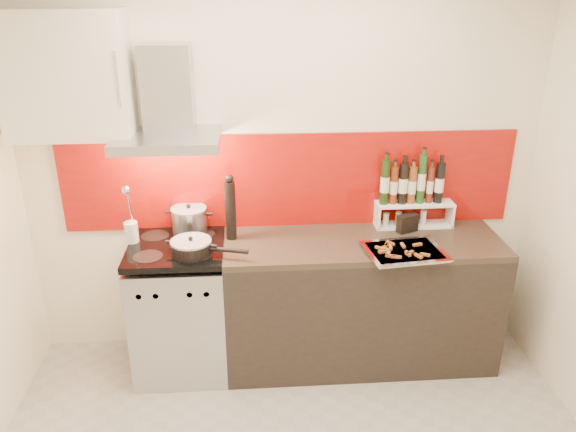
{
  "coord_description": "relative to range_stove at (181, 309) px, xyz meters",
  "views": [
    {
      "loc": [
        -0.22,
        -2.13,
        2.45
      ],
      "look_at": [
        0.0,
        0.95,
        1.15
      ],
      "focal_mm": 35.0,
      "sensor_mm": 36.0,
      "label": 1
    }
  ],
  "objects": [
    {
      "name": "pepper_mill",
      "position": [
        0.35,
        0.1,
        0.67
      ],
      "size": [
        0.07,
        0.07,
        0.44
      ],
      "color": "black",
      "rests_on": "counter"
    },
    {
      "name": "saute_pan",
      "position": [
        0.12,
        -0.13,
        0.51
      ],
      "size": [
        0.47,
        0.25,
        0.12
      ],
      "color": "black",
      "rests_on": "range_stove"
    },
    {
      "name": "upper_cabinet",
      "position": [
        -0.55,
        0.13,
        1.51
      ],
      "size": [
        0.7,
        0.35,
        0.72
      ],
      "primitive_type": "cube",
      "color": "silver",
      "rests_on": "back_wall"
    },
    {
      "name": "baking_tray",
      "position": [
        1.41,
        -0.2,
        0.47
      ],
      "size": [
        0.51,
        0.42,
        0.03
      ],
      "color": "silver",
      "rests_on": "counter"
    },
    {
      "name": "range_stove",
      "position": [
        0.0,
        0.0,
        0.0
      ],
      "size": [
        0.6,
        0.6,
        0.91
      ],
      "color": "#B7B7BA",
      "rests_on": "ground"
    },
    {
      "name": "back_wall",
      "position": [
        0.7,
        0.3,
        0.86
      ],
      "size": [
        3.4,
        0.02,
        2.6
      ],
      "primitive_type": "cube",
      "color": "silver",
      "rests_on": "ground"
    },
    {
      "name": "utensil_jar",
      "position": [
        -0.28,
        0.07,
        0.58
      ],
      "size": [
        0.09,
        0.13,
        0.41
      ],
      "color": "silver",
      "rests_on": "range_stove"
    },
    {
      "name": "caddy_box",
      "position": [
        1.52,
        0.12,
        0.52
      ],
      "size": [
        0.15,
        0.11,
        0.12
      ],
      "primitive_type": "cube",
      "rotation": [
        0.0,
        0.0,
        0.4
      ],
      "color": "black",
      "rests_on": "counter"
    },
    {
      "name": "stock_pot",
      "position": [
        0.07,
        0.2,
        0.55
      ],
      "size": [
        0.23,
        0.23,
        0.2
      ],
      "color": "#B7B7BA",
      "rests_on": "range_stove"
    },
    {
      "name": "step_shelf",
      "position": [
        1.56,
        0.21,
        0.69
      ],
      "size": [
        0.52,
        0.14,
        0.5
      ],
      "color": "white",
      "rests_on": "counter"
    },
    {
      "name": "range_hood",
      "position": [
        0.0,
        0.14,
        1.3
      ],
      "size": [
        0.62,
        0.5,
        0.61
      ],
      "color": "#B7B7BA",
      "rests_on": "back_wall"
    },
    {
      "name": "backsplash",
      "position": [
        0.75,
        0.29,
        0.78
      ],
      "size": [
        3.0,
        0.02,
        0.64
      ],
      "primitive_type": "cube",
      "color": "#920907",
      "rests_on": "back_wall"
    },
    {
      "name": "counter",
      "position": [
        1.2,
        0.0,
        0.01
      ],
      "size": [
        1.8,
        0.6,
        0.9
      ],
      "color": "black",
      "rests_on": "ground"
    }
  ]
}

